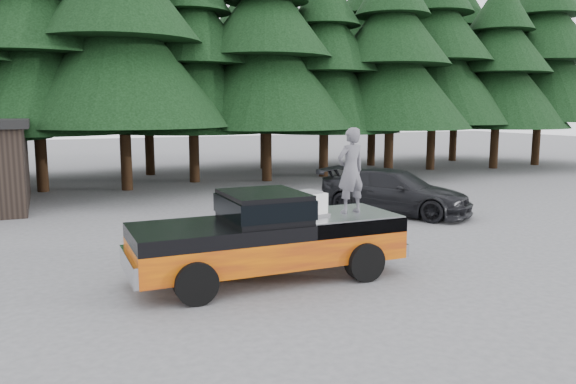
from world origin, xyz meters
name	(u,v)px	position (x,y,z in m)	size (l,w,h in m)	color
ground	(262,272)	(0.00, 0.00, 0.00)	(120.00, 120.00, 0.00)	#515154
pickup_truck	(268,249)	(-0.05, -0.48, 0.67)	(6.00, 2.04, 1.33)	#DE6901
truck_cab	(263,206)	(-0.15, -0.48, 1.62)	(1.66, 1.90, 0.59)	black
air_compressor	(307,205)	(0.86, -0.53, 1.58)	(0.71, 0.59, 0.49)	silver
man_on_bed	(351,170)	(1.93, -0.56, 2.30)	(0.70, 0.46, 1.93)	#56555C
parked_car	(394,192)	(6.83, 4.84, 0.78)	(2.18, 5.35, 1.55)	black
treeline	(143,24)	(0.42, 17.20, 7.72)	(60.15, 16.05, 17.50)	black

